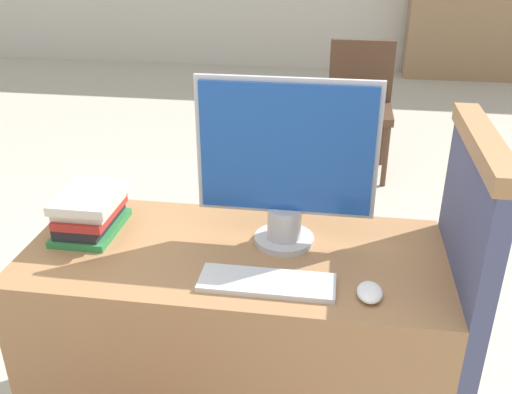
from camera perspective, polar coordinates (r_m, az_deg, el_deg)
desk at (r=1.95m, az=-2.04°, el=-14.60°), size 1.27×0.58×0.73m
carrel_divider at (r=1.82m, az=19.05°, el=-10.93°), size 0.07×0.56×1.14m
monitor at (r=1.66m, az=3.01°, el=3.29°), size 0.53×0.18×0.52m
keyboard at (r=1.57m, az=1.10°, el=-8.57°), size 0.37×0.13×0.02m
mouse at (r=1.56m, az=11.30°, el=-9.33°), size 0.07×0.10×0.03m
book_stack at (r=1.88m, az=-16.25°, el=-1.41°), size 0.20×0.26×0.14m
far_chair at (r=4.03m, az=10.32°, el=9.53°), size 0.44×0.44×0.90m
bookshelf_far at (r=6.92m, az=20.83°, el=17.80°), size 1.31×0.32×1.66m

